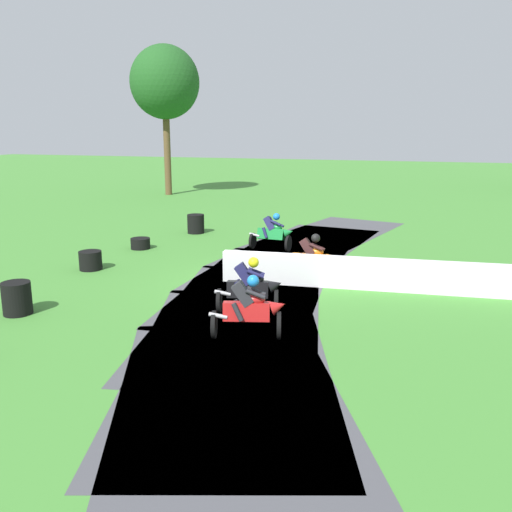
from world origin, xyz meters
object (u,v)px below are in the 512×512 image
(tire_stack_mid_a, at_px, (140,243))
(traffic_cone, at_px, (462,283))
(motorcycle_lead_green, at_px, (273,233))
(motorcycle_fourth_red, at_px, (250,308))
(tire_stack_far, at_px, (17,298))
(motorcycle_chase_orange, at_px, (312,258))
(tire_stack_near, at_px, (196,224))
(tire_stack_mid_b, at_px, (90,260))
(motorcycle_trailing_black, at_px, (251,287))

(tire_stack_mid_a, bearing_deg, traffic_cone, -11.13)
(motorcycle_lead_green, height_order, traffic_cone, motorcycle_lead_green)
(motorcycle_fourth_red, distance_m, tire_stack_far, 5.90)
(motorcycle_chase_orange, height_order, motorcycle_fourth_red, motorcycle_fourth_red)
(tire_stack_near, relative_size, traffic_cone, 1.82)
(motorcycle_lead_green, distance_m, tire_stack_far, 9.68)
(motorcycle_chase_orange, height_order, tire_stack_near, motorcycle_chase_orange)
(motorcycle_fourth_red, bearing_deg, traffic_cone, 47.90)
(tire_stack_near, height_order, tire_stack_mid_b, tire_stack_near)
(motorcycle_lead_green, distance_m, motorcycle_chase_orange, 4.23)
(motorcycle_trailing_black, height_order, motorcycle_fourth_red, motorcycle_trailing_black)
(motorcycle_fourth_red, xyz_separation_m, traffic_cone, (4.55, 5.04, -0.44))
(motorcycle_chase_orange, xyz_separation_m, tire_stack_mid_b, (-6.99, -0.95, -0.35))
(motorcycle_lead_green, bearing_deg, tire_stack_mid_b, -136.30)
(motorcycle_lead_green, relative_size, tire_stack_far, 2.13)
(tire_stack_mid_a, relative_size, traffic_cone, 1.63)
(motorcycle_lead_green, height_order, motorcycle_chase_orange, motorcycle_chase_orange)
(motorcycle_lead_green, distance_m, tire_stack_mid_a, 4.97)
(tire_stack_mid_a, xyz_separation_m, tire_stack_far, (0.76, -7.46, 0.20))
(motorcycle_fourth_red, height_order, tire_stack_far, motorcycle_fourth_red)
(motorcycle_lead_green, xyz_separation_m, traffic_cone, (6.43, -3.54, -0.42))
(motorcycle_trailing_black, bearing_deg, tire_stack_mid_a, 137.33)
(traffic_cone, bearing_deg, motorcycle_chase_orange, -179.08)
(motorcycle_lead_green, relative_size, tire_stack_mid_a, 2.36)
(motorcycle_fourth_red, bearing_deg, motorcycle_chase_orange, 86.09)
(motorcycle_fourth_red, bearing_deg, tire_stack_far, -177.84)
(tire_stack_far, bearing_deg, tire_stack_mid_a, 95.79)
(motorcycle_trailing_black, height_order, tire_stack_mid_b, motorcycle_trailing_black)
(motorcycle_chase_orange, relative_size, motorcycle_trailing_black, 1.00)
(motorcycle_lead_green, distance_m, motorcycle_fourth_red, 8.78)
(motorcycle_fourth_red, distance_m, tire_stack_near, 12.23)
(motorcycle_chase_orange, relative_size, tire_stack_mid_b, 2.35)
(tire_stack_near, bearing_deg, traffic_cone, -28.50)
(motorcycle_chase_orange, distance_m, motorcycle_trailing_black, 3.50)
(motorcycle_trailing_black, bearing_deg, tire_stack_far, -161.70)
(motorcycle_lead_green, xyz_separation_m, tire_stack_mid_a, (-4.77, -1.34, -0.44))
(motorcycle_trailing_black, xyz_separation_m, tire_stack_near, (-5.41, 9.15, -0.26))
(motorcycle_lead_green, bearing_deg, motorcycle_trailing_black, -78.81)
(tire_stack_mid_b, distance_m, traffic_cone, 11.25)
(motorcycle_trailing_black, bearing_deg, motorcycle_chase_orange, 76.38)
(tire_stack_near, relative_size, tire_stack_mid_a, 1.11)
(motorcycle_trailing_black, xyz_separation_m, tire_stack_mid_b, (-6.16, 2.45, -0.36))
(motorcycle_trailing_black, height_order, traffic_cone, motorcycle_trailing_black)
(motorcycle_lead_green, distance_m, traffic_cone, 7.35)
(motorcycle_trailing_black, height_order, tire_stack_near, motorcycle_trailing_black)
(motorcycle_trailing_black, relative_size, tire_stack_far, 2.10)
(motorcycle_fourth_red, relative_size, tire_stack_far, 2.10)
(tire_stack_near, height_order, traffic_cone, tire_stack_near)
(tire_stack_mid_a, bearing_deg, tire_stack_near, 77.83)
(tire_stack_mid_a, distance_m, traffic_cone, 11.41)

